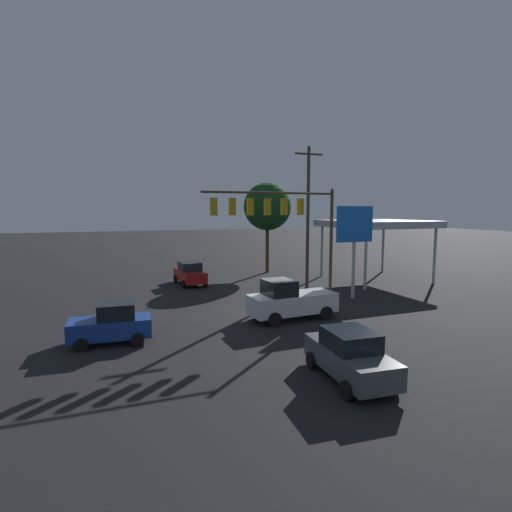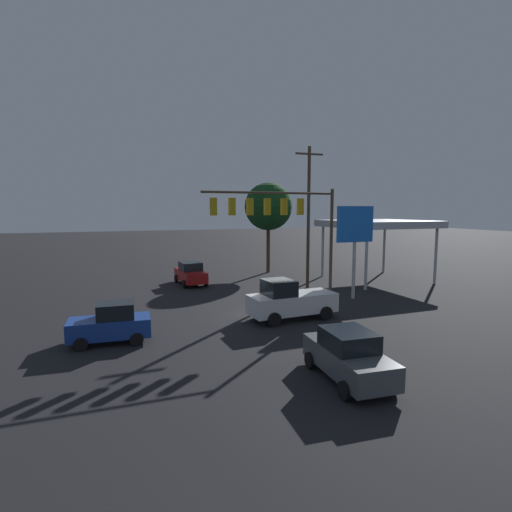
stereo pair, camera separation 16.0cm
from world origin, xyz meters
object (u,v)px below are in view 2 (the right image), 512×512
at_px(traffic_signal_assembly, 279,216).
at_px(sedan_waiting, 191,273).
at_px(hatchback_crossing, 111,323).
at_px(sedan_far, 348,355).
at_px(price_sign, 355,229).
at_px(pickup_parked, 290,301).
at_px(utility_pole, 308,215).
at_px(street_tree, 268,207).

xyz_separation_m(traffic_signal_assembly, sedan_waiting, (3.08, -11.59, -5.09)).
bearing_deg(hatchback_crossing, traffic_signal_assembly, -164.84).
xyz_separation_m(hatchback_crossing, sedan_far, (-8.32, 7.72, 0.00)).
bearing_deg(traffic_signal_assembly, sedan_waiting, -75.11).
height_order(price_sign, sedan_waiting, price_sign).
height_order(hatchback_crossing, pickup_parked, pickup_parked).
bearing_deg(utility_pole, hatchback_crossing, 29.30).
relative_size(traffic_signal_assembly, pickup_parked, 1.61).
xyz_separation_m(traffic_signal_assembly, sedan_far, (1.42, 9.70, -5.09)).
distance_m(price_sign, sedan_far, 14.93).
xyz_separation_m(utility_pole, hatchback_crossing, (15.31, 8.59, -5.04)).
relative_size(hatchback_crossing, pickup_parked, 0.74).
height_order(traffic_signal_assembly, sedan_waiting, traffic_signal_assembly).
bearing_deg(pickup_parked, price_sign, -156.52).
height_order(pickup_parked, street_tree, street_tree).
distance_m(hatchback_crossing, street_tree, 23.80).
distance_m(pickup_parked, sedan_far, 8.53).
distance_m(traffic_signal_assembly, price_sign, 7.23).
height_order(utility_pole, sedan_waiting, utility_pole).
distance_m(utility_pole, pickup_parked, 10.77).
distance_m(traffic_signal_assembly, sedan_waiting, 13.03).
xyz_separation_m(utility_pole, street_tree, (-0.08, -8.63, 0.69)).
height_order(hatchback_crossing, street_tree, street_tree).
height_order(hatchback_crossing, sedan_far, hatchback_crossing).
height_order(traffic_signal_assembly, street_tree, street_tree).
height_order(traffic_signal_assembly, hatchback_crossing, traffic_signal_assembly).
bearing_deg(pickup_parked, hatchback_crossing, 0.75).
xyz_separation_m(sedan_waiting, pickup_parked, (-3.25, 12.91, 0.16)).
xyz_separation_m(utility_pole, price_sign, (-1.29, 4.58, -0.95)).
bearing_deg(pickup_parked, sedan_far, 76.25).
distance_m(sedan_waiting, street_tree, 11.07).
relative_size(price_sign, hatchback_crossing, 1.71).
xyz_separation_m(sedan_far, street_tree, (-7.08, -24.95, 5.72)).
relative_size(utility_pole, sedan_far, 2.52).
bearing_deg(sedan_far, price_sign, 148.96).
relative_size(price_sign, sedan_waiting, 1.48).
relative_size(traffic_signal_assembly, sedan_far, 1.89).
bearing_deg(traffic_signal_assembly, price_sign, -163.51).
bearing_deg(street_tree, sedan_waiting, 22.67).
bearing_deg(street_tree, price_sign, 95.22).
bearing_deg(street_tree, pickup_parked, 71.65).
bearing_deg(sedan_far, hatchback_crossing, -128.70).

